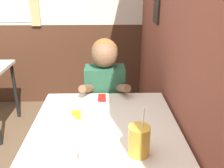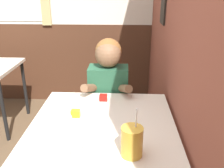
{
  "view_description": "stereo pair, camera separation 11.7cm",
  "coord_description": "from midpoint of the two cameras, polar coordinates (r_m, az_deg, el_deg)",
  "views": [
    {
      "loc": [
        0.8,
        -1.05,
        1.59
      ],
      "look_at": [
        0.84,
        0.56,
        0.95
      ],
      "focal_mm": 40.0,
      "sensor_mm": 36.0,
      "label": 1
    },
    {
      "loc": [
        0.92,
        -1.05,
        1.59
      ],
      "look_at": [
        0.84,
        0.56,
        0.95
      ],
      "focal_mm": 40.0,
      "sensor_mm": 36.0,
      "label": 2
    }
  ],
  "objects": [
    {
      "name": "cocktail_pitcher",
      "position": [
        1.33,
        7.15,
        -12.96
      ],
      "size": [
        0.12,
        0.12,
        0.28
      ],
      "color": "gold",
      "rests_on": "main_table"
    },
    {
      "name": "glass_center",
      "position": [
        1.29,
        -5.26,
        -15.64
      ],
      "size": [
        0.07,
        0.07,
        0.11
      ],
      "color": "silver",
      "rests_on": "main_table"
    },
    {
      "name": "main_table",
      "position": [
        1.68,
        -0.02,
        -10.7
      ],
      "size": [
        0.93,
        0.94,
        0.75
      ],
      "color": "beige",
      "rests_on": "ground_plane"
    },
    {
      "name": "condiment_ketchup",
      "position": [
        1.93,
        -0.24,
        -3.15
      ],
      "size": [
        0.06,
        0.04,
        0.05
      ],
      "color": "#B7140F",
      "rests_on": "main_table"
    },
    {
      "name": "brick_wall_right",
      "position": [
        2.24,
        14.84,
        15.0
      ],
      "size": [
        0.08,
        4.27,
        2.7
      ],
      "color": "brown",
      "rests_on": "ground_plane"
    },
    {
      "name": "back_wall",
      "position": [
        3.46,
        -12.49,
        17.44
      ],
      "size": [
        5.57,
        0.09,
        2.7
      ],
      "color": "beige",
      "rests_on": "ground_plane"
    },
    {
      "name": "condiment_mustard",
      "position": [
        1.71,
        -6.38,
        -6.72
      ],
      "size": [
        0.06,
        0.04,
        0.05
      ],
      "color": "yellow",
      "rests_on": "main_table"
    },
    {
      "name": "glass_near_pitcher",
      "position": [
        1.54,
        -8.22,
        -9.18
      ],
      "size": [
        0.07,
        0.07,
        0.1
      ],
      "color": "silver",
      "rests_on": "main_table"
    },
    {
      "name": "person_seated",
      "position": [
        2.23,
        0.69,
        -3.4
      ],
      "size": [
        0.42,
        0.42,
        1.18
      ],
      "color": "#235138",
      "rests_on": "ground_plane"
    }
  ]
}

